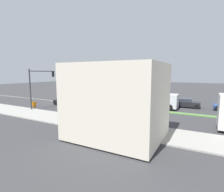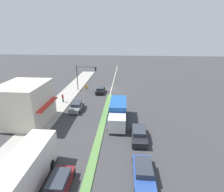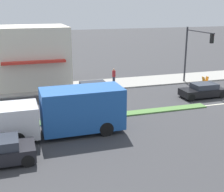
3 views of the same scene
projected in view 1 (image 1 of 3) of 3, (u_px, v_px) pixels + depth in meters
ground_plane at (164, 112)px, 23.18m from camera, size 160.00×160.00×0.00m
sidewalk_right at (148, 132)px, 15.08m from camera, size 4.00×73.00×0.12m
lane_marking_center at (63, 102)px, 31.64m from camera, size 0.16×60.00×0.01m
building_corner_store at (117, 100)px, 13.81m from camera, size 6.59×7.01×5.75m
traffic_signal_main at (39, 82)px, 25.13m from camera, size 4.59×0.34×5.60m
pedestrian at (67, 110)px, 19.95m from camera, size 0.34×0.34×1.61m
warning_aframe_sign at (34, 104)px, 26.43m from camera, size 0.45×0.53×0.84m
delivery_truck at (149, 98)px, 26.17m from camera, size 2.44×7.50×2.87m
suv_grey at (106, 110)px, 21.53m from camera, size 1.77×3.97×1.40m
suv_black at (65, 101)px, 28.38m from camera, size 1.75×3.83×1.24m
sedan_dark at (183, 103)px, 26.60m from camera, size 1.82×4.55×1.35m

